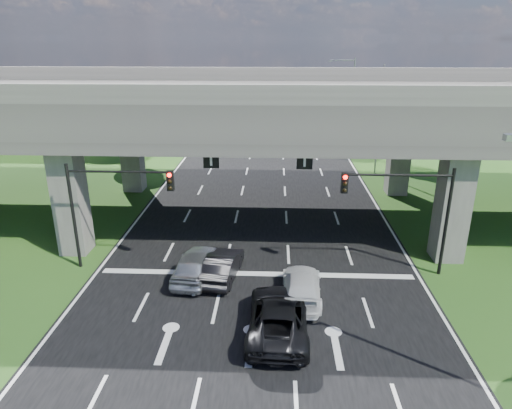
# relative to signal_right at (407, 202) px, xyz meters

# --- Properties ---
(ground) EXTENTS (160.00, 160.00, 0.00)m
(ground) POSITION_rel_signal_right_xyz_m (-7.82, -3.94, -4.19)
(ground) COLOR #224817
(ground) RESTS_ON ground
(road) EXTENTS (18.00, 120.00, 0.03)m
(road) POSITION_rel_signal_right_xyz_m (-7.82, 6.06, -4.17)
(road) COLOR black
(road) RESTS_ON ground
(overpass) EXTENTS (80.00, 15.00, 10.00)m
(overpass) POSITION_rel_signal_right_xyz_m (-7.82, 8.06, 3.73)
(overpass) COLOR #312F2D
(overpass) RESTS_ON ground
(warehouse) EXTENTS (20.00, 10.00, 4.00)m
(warehouse) POSITION_rel_signal_right_xyz_m (-33.82, 31.06, -2.19)
(warehouse) COLOR #9E9E99
(warehouse) RESTS_ON ground
(signal_right) EXTENTS (5.76, 0.54, 6.00)m
(signal_right) POSITION_rel_signal_right_xyz_m (0.00, 0.00, 0.00)
(signal_right) COLOR black
(signal_right) RESTS_ON ground
(signal_left) EXTENTS (5.76, 0.54, 6.00)m
(signal_left) POSITION_rel_signal_right_xyz_m (-15.65, 0.00, 0.00)
(signal_left) COLOR black
(signal_left) RESTS_ON ground
(streetlight_far) EXTENTS (3.38, 0.25, 10.00)m
(streetlight_far) POSITION_rel_signal_right_xyz_m (2.27, 20.06, 1.66)
(streetlight_far) COLOR gray
(streetlight_far) RESTS_ON ground
(streetlight_beyond) EXTENTS (3.38, 0.25, 10.00)m
(streetlight_beyond) POSITION_rel_signal_right_xyz_m (2.27, 36.06, 1.66)
(streetlight_beyond) COLOR gray
(streetlight_beyond) RESTS_ON ground
(tree_left_near) EXTENTS (4.50, 4.50, 7.80)m
(tree_left_near) POSITION_rel_signal_right_xyz_m (-21.78, 22.06, 0.63)
(tree_left_near) COLOR black
(tree_left_near) RESTS_ON ground
(tree_left_mid) EXTENTS (3.91, 3.90, 6.76)m
(tree_left_mid) POSITION_rel_signal_right_xyz_m (-24.78, 30.06, -0.01)
(tree_left_mid) COLOR black
(tree_left_mid) RESTS_ON ground
(tree_left_far) EXTENTS (4.80, 4.80, 8.32)m
(tree_left_far) POSITION_rel_signal_right_xyz_m (-20.78, 38.06, 0.95)
(tree_left_far) COLOR black
(tree_left_far) RESTS_ON ground
(tree_right_near) EXTENTS (4.20, 4.20, 7.28)m
(tree_right_near) POSITION_rel_signal_right_xyz_m (5.22, 24.06, 0.31)
(tree_right_near) COLOR black
(tree_right_near) RESTS_ON ground
(tree_right_mid) EXTENTS (3.91, 3.90, 6.76)m
(tree_right_mid) POSITION_rel_signal_right_xyz_m (8.22, 32.06, -0.01)
(tree_right_mid) COLOR black
(tree_right_mid) RESTS_ON ground
(tree_right_far) EXTENTS (4.50, 4.50, 7.80)m
(tree_right_far) POSITION_rel_signal_right_xyz_m (4.22, 40.06, 0.63)
(tree_right_far) COLOR black
(tree_right_far) RESTS_ON ground
(car_silver) EXTENTS (2.33, 4.79, 1.58)m
(car_silver) POSITION_rel_signal_right_xyz_m (-11.04, -0.94, -3.37)
(car_silver) COLOR #B7BBBF
(car_silver) RESTS_ON road
(car_dark) EXTENTS (2.04, 4.45, 1.41)m
(car_dark) POSITION_rel_signal_right_xyz_m (-9.62, -0.94, -3.45)
(car_dark) COLOR black
(car_dark) RESTS_ON road
(car_white) EXTENTS (2.08, 4.73, 1.35)m
(car_white) POSITION_rel_signal_right_xyz_m (-5.51, -2.85, -3.48)
(car_white) COLOR silver
(car_white) RESTS_ON road
(car_trailing) EXTENTS (2.77, 5.69, 1.56)m
(car_trailing) POSITION_rel_signal_right_xyz_m (-6.65, -5.62, -3.38)
(car_trailing) COLOR black
(car_trailing) RESTS_ON road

